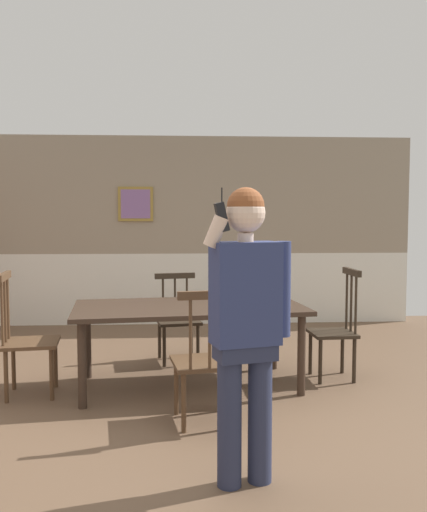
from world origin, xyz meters
TOP-DOWN VIEW (x-y plane):
  - ground_plane at (0.00, 0.00)m, footprint 7.99×7.99m
  - room_back_partition at (-0.00, 3.64)m, footprint 6.52×0.17m
  - dining_table at (0.03, 0.67)m, footprint 2.15×1.28m
  - chair_near_window at (1.44, 0.83)m, footprint 0.42×0.42m
  - chair_by_doorway at (-1.37, 0.51)m, footprint 0.51×0.51m
  - chair_at_table_head at (0.14, -0.24)m, footprint 0.53×0.53m
  - chair_opposite_corner at (-0.07, 1.58)m, footprint 0.51×0.51m
  - person_figure at (0.34, -1.18)m, footprint 0.52×0.29m

SIDE VIEW (x-z plane):
  - ground_plane at x=0.00m, z-range 0.00..0.00m
  - chair_opposite_corner at x=-0.07m, z-range -0.01..0.92m
  - chair_near_window at x=1.44m, z-range -0.05..1.00m
  - chair_at_table_head at x=0.14m, z-range -0.03..0.99m
  - chair_by_doorway at x=-1.37m, z-range -0.04..1.03m
  - dining_table at x=0.03m, z-range 0.30..1.04m
  - person_figure at x=0.34m, z-range 0.13..1.83m
  - room_back_partition at x=0.00m, z-range -0.05..2.62m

